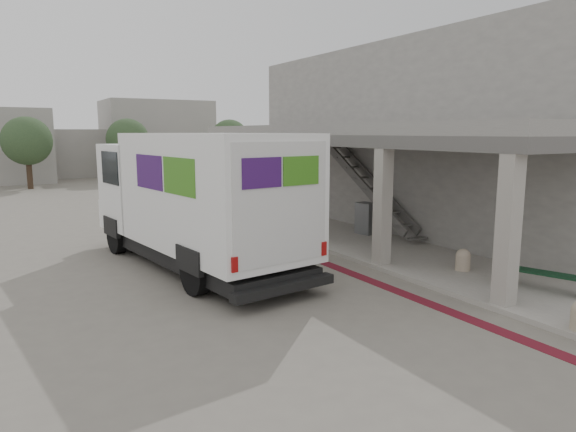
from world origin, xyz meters
TOP-DOWN VIEW (x-y plane):
  - ground at (0.00, 0.00)m, footprint 120.00×120.00m
  - bike_lane_stripe at (1.00, 2.00)m, footprint 0.35×40.00m
  - sidewalk at (4.00, 0.00)m, footprint 4.40×28.00m
  - transit_building at (6.83, 4.50)m, footprint 7.60×17.00m
  - distant_backdrop at (-2.84, 35.89)m, footprint 28.00×10.00m
  - tree_left at (-5.00, 28.00)m, footprint 3.20×3.20m
  - tree_mid at (2.00, 30.00)m, footprint 3.20×3.20m
  - tree_right at (10.00, 29.00)m, footprint 3.20×3.20m
  - fedex_truck at (-2.36, 3.22)m, footprint 3.76×9.03m
  - bench at (3.71, -3.36)m, footprint 1.03×1.93m
  - bollard_far at (3.52, -1.15)m, footprint 0.39×0.39m
  - utility_cabinet at (4.43, 4.09)m, footprint 0.61×0.75m

SIDE VIEW (x-z plane):
  - ground at x=0.00m, z-range 0.00..0.00m
  - bike_lane_stripe at x=1.00m, z-range 0.00..0.01m
  - sidewalk at x=4.00m, z-range 0.00..0.12m
  - bollard_far at x=3.52m, z-range 0.12..0.70m
  - bench at x=3.71m, z-range 0.22..0.66m
  - utility_cabinet at x=4.43m, z-range 0.12..1.25m
  - fedex_truck at x=-2.36m, z-range 0.12..3.86m
  - distant_backdrop at x=-2.84m, z-range -0.55..5.95m
  - tree_left at x=-5.00m, z-range 0.78..5.58m
  - tree_mid at x=2.00m, z-range 0.78..5.58m
  - tree_right at x=10.00m, z-range 0.78..5.58m
  - transit_building at x=6.83m, z-range -0.10..6.90m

